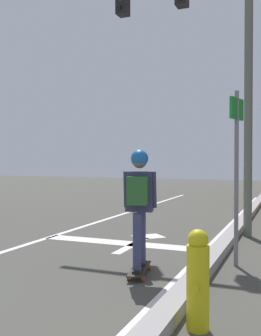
{
  "coord_description": "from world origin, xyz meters",
  "views": [
    {
      "loc": [
        4.57,
        -0.43,
        1.49
      ],
      "look_at": [
        1.67,
        6.61,
        1.34
      ],
      "focal_mm": 42.13,
      "sensor_mm": 36.0,
      "label": 1
    }
  ],
  "objects_px": {
    "street_sign_post": "(236,153)",
    "skateboard": "(139,269)",
    "fire_hydrant": "(198,280)",
    "skater": "(139,195)",
    "traffic_signal_mast": "(198,38)"
  },
  "relations": [
    {
      "from": "street_sign_post",
      "to": "skateboard",
      "type": "bearing_deg",
      "value": -140.49
    },
    {
      "from": "fire_hydrant",
      "to": "skateboard",
      "type": "bearing_deg",
      "value": 128.23
    },
    {
      "from": "skater",
      "to": "traffic_signal_mast",
      "type": "relative_size",
      "value": 0.27
    },
    {
      "from": "skateboard",
      "to": "fire_hydrant",
      "type": "distance_m",
      "value": 1.77
    },
    {
      "from": "skater",
      "to": "traffic_signal_mast",
      "type": "distance_m",
      "value": 4.35
    },
    {
      "from": "street_sign_post",
      "to": "fire_hydrant",
      "type": "height_order",
      "value": "street_sign_post"
    },
    {
      "from": "skater",
      "to": "traffic_signal_mast",
      "type": "bearing_deg",
      "value": 89.47
    },
    {
      "from": "traffic_signal_mast",
      "to": "fire_hydrant",
      "type": "xyz_separation_m",
      "value": [
        1.04,
        -4.56,
        -3.53
      ]
    },
    {
      "from": "skateboard",
      "to": "fire_hydrant",
      "type": "bearing_deg",
      "value": -51.77
    },
    {
      "from": "traffic_signal_mast",
      "to": "street_sign_post",
      "type": "distance_m",
      "value": 3.47
    },
    {
      "from": "traffic_signal_mast",
      "to": "fire_hydrant",
      "type": "relative_size",
      "value": 6.37
    },
    {
      "from": "skater",
      "to": "skateboard",
      "type": "bearing_deg",
      "value": 101.24
    },
    {
      "from": "skateboard",
      "to": "street_sign_post",
      "type": "height_order",
      "value": "street_sign_post"
    },
    {
      "from": "skater",
      "to": "fire_hydrant",
      "type": "bearing_deg",
      "value": -51.48
    },
    {
      "from": "traffic_signal_mast",
      "to": "street_sign_post",
      "type": "xyz_separation_m",
      "value": [
        1.07,
        -2.29,
        -2.38
      ]
    }
  ]
}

